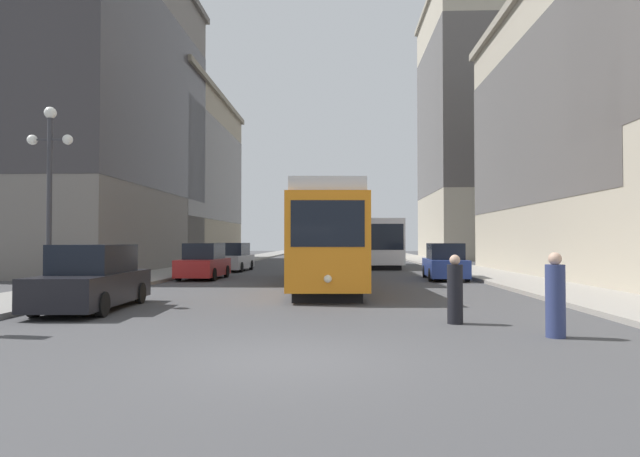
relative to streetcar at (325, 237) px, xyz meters
The scene contains 15 objects.
ground_plane 14.73m from the streetcar, 90.65° to the right, with size 200.00×200.00×0.00m, color #424244.
sidewalk_left 27.12m from the streetcar, 109.98° to the left, with size 3.39×120.00×0.15m, color gray.
sidewalk_right 27.01m from the streetcar, 70.68° to the left, with size 3.39×120.00×0.15m, color gray.
streetcar is the anchor object (origin of this frame).
transit_bus 18.15m from the streetcar, 79.03° to the left, with size 2.96×11.71×3.45m.
parked_car_left_near 13.05m from the streetcar, 118.74° to the left, with size 2.03×4.94×1.82m.
parked_car_left_mid 7.45m from the streetcar, 148.25° to the left, with size 1.97×4.34×1.82m.
parked_car_right_far 7.22m from the streetcar, 33.76° to the left, with size 2.07×4.67×1.82m.
parked_car_left_far 10.53m from the streetcar, 126.69° to the right, with size 2.07×4.89×1.82m.
pedestrian_crossing_near 13.39m from the streetcar, 68.13° to the right, with size 0.38×0.38×1.69m.
pedestrian_crossing_far 11.23m from the streetcar, 72.51° to the right, with size 0.36×0.36×1.60m.
lamp_post_left_near 11.08m from the streetcar, 138.23° to the right, with size 1.41×0.36×5.86m.
building_left_corner 33.38m from the streetcar, 120.39° to the left, with size 11.90×22.55×16.18m.
building_left_midblock 23.48m from the streetcar, 145.66° to the left, with size 14.66×20.81×21.24m.
building_right_far 42.88m from the streetcar, 66.64° to the left, with size 11.82×17.95×29.04m.
Camera 1 is at (0.86, -8.69, 1.91)m, focal length 30.28 mm.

